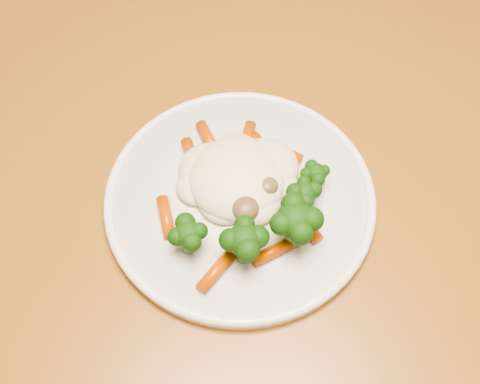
{
  "coord_description": "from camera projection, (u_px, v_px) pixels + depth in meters",
  "views": [
    {
      "loc": [
        -0.03,
        -0.16,
        1.27
      ],
      "look_at": [
        0.02,
        0.14,
        0.77
      ],
      "focal_mm": 45.0,
      "sensor_mm": 36.0,
      "label": 1
    }
  ],
  "objects": [
    {
      "name": "meal",
      "position": [
        249.0,
        194.0,
        0.57
      ],
      "size": [
        0.17,
        0.19,
        0.05
      ],
      "color": "beige",
      "rests_on": "plate"
    },
    {
      "name": "dining_table",
      "position": [
        334.0,
        252.0,
        0.69
      ],
      "size": [
        1.34,
        1.1,
        0.75
      ],
      "rotation": [
        0.0,
        0.0,
        -0.32
      ],
      "color": "#945C22",
      "rests_on": "ground"
    },
    {
      "name": "plate",
      "position": [
        240.0,
        199.0,
        0.6
      ],
      "size": [
        0.27,
        0.27,
        0.01
      ],
      "primitive_type": "cylinder",
      "color": "white",
      "rests_on": "dining_table"
    }
  ]
}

